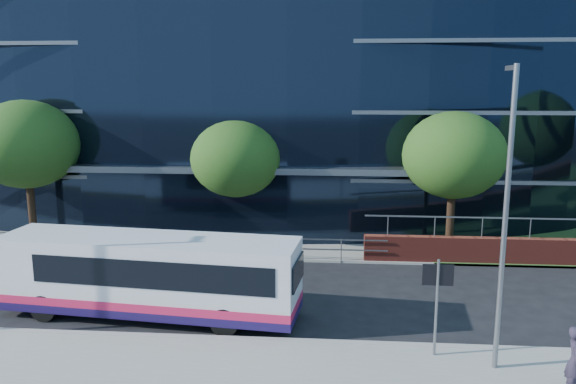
# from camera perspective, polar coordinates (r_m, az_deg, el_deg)

# --- Properties ---
(ground) EXTENTS (200.00, 200.00, 0.00)m
(ground) POSITION_cam_1_polar(r_m,az_deg,el_deg) (18.30, -0.76, -13.83)
(ground) COLOR black
(ground) RESTS_ON ground
(kerb) EXTENTS (80.00, 0.25, 0.16)m
(kerb) POSITION_cam_1_polar(r_m,az_deg,el_deg) (17.37, -1.08, -14.96)
(kerb) COLOR gray
(kerb) RESTS_ON ground
(yellow_line_outer) EXTENTS (80.00, 0.08, 0.01)m
(yellow_line_outer) POSITION_cam_1_polar(r_m,az_deg,el_deg) (17.58, -1.01, -14.89)
(yellow_line_outer) COLOR gold
(yellow_line_outer) RESTS_ON ground
(yellow_line_inner) EXTENTS (80.00, 0.08, 0.01)m
(yellow_line_inner) POSITION_cam_1_polar(r_m,az_deg,el_deg) (17.71, -0.96, -14.69)
(yellow_line_inner) COLOR gold
(yellow_line_inner) RESTS_ON ground
(far_forecourt) EXTENTS (50.00, 8.00, 0.10)m
(far_forecourt) POSITION_cam_1_polar(r_m,az_deg,el_deg) (29.57, -10.44, -4.25)
(far_forecourt) COLOR gray
(far_forecourt) RESTS_ON ground
(glass_office) EXTENTS (44.00, 23.10, 16.00)m
(glass_office) POSITION_cam_1_polar(r_m,az_deg,el_deg) (37.83, -3.97, 11.31)
(glass_office) COLOR black
(glass_office) RESTS_ON ground
(guard_railings) EXTENTS (24.00, 0.05, 1.10)m
(guard_railings) POSITION_cam_1_polar(r_m,az_deg,el_deg) (26.33, -16.96, -4.68)
(guard_railings) COLOR slate
(guard_railings) RESTS_ON ground
(street_sign) EXTENTS (0.85, 0.09, 2.80)m
(street_sign) POSITION_cam_1_polar(r_m,az_deg,el_deg) (16.22, 14.93, -9.32)
(street_sign) COLOR slate
(street_sign) RESTS_ON pavement_near
(tree_far_a) EXTENTS (4.95, 4.95, 6.98)m
(tree_far_a) POSITION_cam_1_polar(r_m,az_deg,el_deg) (29.55, -25.06, 4.40)
(tree_far_a) COLOR black
(tree_far_a) RESTS_ON ground
(tree_far_b) EXTENTS (4.29, 4.29, 6.05)m
(tree_far_b) POSITION_cam_1_polar(r_m,az_deg,el_deg) (26.68, -5.32, 3.38)
(tree_far_b) COLOR black
(tree_far_b) RESTS_ON ground
(tree_far_c) EXTENTS (4.62, 4.62, 6.51)m
(tree_far_c) POSITION_cam_1_polar(r_m,az_deg,el_deg) (26.32, 16.49, 3.59)
(tree_far_c) COLOR black
(tree_far_c) RESTS_ON ground
(tree_dist_e) EXTENTS (4.62, 4.62, 6.51)m
(tree_dist_e) POSITION_cam_1_polar(r_m,az_deg,el_deg) (60.94, 26.36, 6.75)
(tree_dist_e) COLOR black
(tree_dist_e) RESTS_ON ground
(streetlight_east) EXTENTS (0.15, 0.77, 8.00)m
(streetlight_east) POSITION_cam_1_polar(r_m,az_deg,el_deg) (15.40, 21.23, -1.89)
(streetlight_east) COLOR slate
(streetlight_east) RESTS_ON pavement_near
(city_bus) EXTENTS (10.22, 3.33, 2.72)m
(city_bus) POSITION_cam_1_polar(r_m,az_deg,el_deg) (19.31, -13.72, -8.21)
(city_bus) COLOR silver
(city_bus) RESTS_ON ground
(pedestrian) EXTENTS (0.60, 0.74, 1.75)m
(pedestrian) POSITION_cam_1_polar(r_m,az_deg,el_deg) (15.89, 27.13, -15.01)
(pedestrian) COLOR #272132
(pedestrian) RESTS_ON pavement_near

